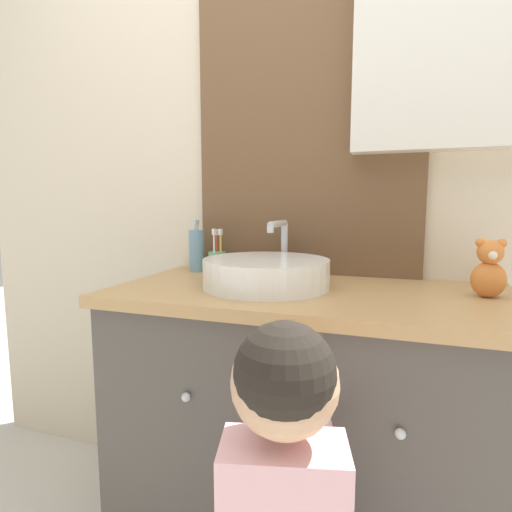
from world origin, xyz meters
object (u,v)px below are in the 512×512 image
soap_dispenser (197,250)px  sink_basin (267,272)px  toothbrush_holder (217,261)px  teddy_bear (489,270)px

soap_dispenser → sink_basin: bearing=-30.5°
toothbrush_holder → teddy_bear: size_ratio=1.02×
sink_basin → teddy_bear: 0.61m
toothbrush_holder → teddy_bear: toothbrush_holder is taller
toothbrush_holder → soap_dispenser: 0.09m
toothbrush_holder → soap_dispenser: (-0.09, 0.01, 0.04)m
sink_basin → toothbrush_holder: 0.32m
teddy_bear → sink_basin: bearing=-174.5°
sink_basin → soap_dispenser: bearing=149.5°
toothbrush_holder → soap_dispenser: bearing=176.5°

